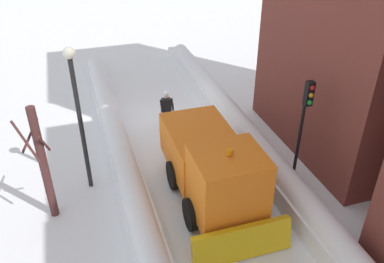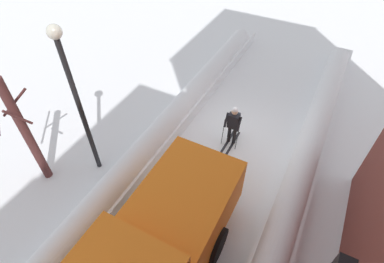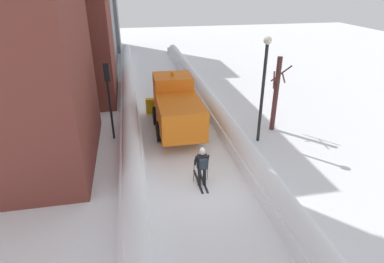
{
  "view_description": "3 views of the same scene",
  "coord_description": "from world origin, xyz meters",
  "px_view_note": "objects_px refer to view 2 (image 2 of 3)",
  "views": [
    {
      "loc": [
        4.01,
        16.57,
        9.85
      ],
      "look_at": [
        -0.07,
        3.67,
        1.52
      ],
      "focal_mm": 37.65,
      "sensor_mm": 36.0,
      "label": 1
    },
    {
      "loc": [
        -2.37,
        8.68,
        8.88
      ],
      "look_at": [
        1.01,
        2.24,
        1.73
      ],
      "focal_mm": 28.29,
      "sensor_mm": 36.0,
      "label": 2
    },
    {
      "loc": [
        -2.42,
        -10.47,
        7.95
      ],
      "look_at": [
        0.29,
        3.28,
        1.19
      ],
      "focal_mm": 29.66,
      "sensor_mm": 36.0,
      "label": 3
    }
  ],
  "objects_px": {
    "plow_truck": "(159,247)",
    "bare_tree_near": "(25,132)",
    "skier": "(233,124)",
    "street_lamp": "(74,91)"
  },
  "relations": [
    {
      "from": "bare_tree_near",
      "to": "street_lamp",
      "type": "bearing_deg",
      "value": -138.25
    },
    {
      "from": "bare_tree_near",
      "to": "skier",
      "type": "bearing_deg",
      "value": -138.45
    },
    {
      "from": "plow_truck",
      "to": "skier",
      "type": "bearing_deg",
      "value": -87.78
    },
    {
      "from": "plow_truck",
      "to": "bare_tree_near",
      "type": "xyz_separation_m",
      "value": [
        5.48,
        -0.93,
        0.71
      ]
    },
    {
      "from": "street_lamp",
      "to": "bare_tree_near",
      "type": "distance_m",
      "value": 2.23
    },
    {
      "from": "street_lamp",
      "to": "bare_tree_near",
      "type": "xyz_separation_m",
      "value": [
        1.36,
        1.21,
        -1.29
      ]
    },
    {
      "from": "street_lamp",
      "to": "bare_tree_near",
      "type": "height_order",
      "value": "street_lamp"
    },
    {
      "from": "plow_truck",
      "to": "skier",
      "type": "distance_m",
      "value": 5.62
    },
    {
      "from": "skier",
      "to": "bare_tree_near",
      "type": "height_order",
      "value": "bare_tree_near"
    },
    {
      "from": "street_lamp",
      "to": "bare_tree_near",
      "type": "relative_size",
      "value": 1.3
    }
  ]
}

